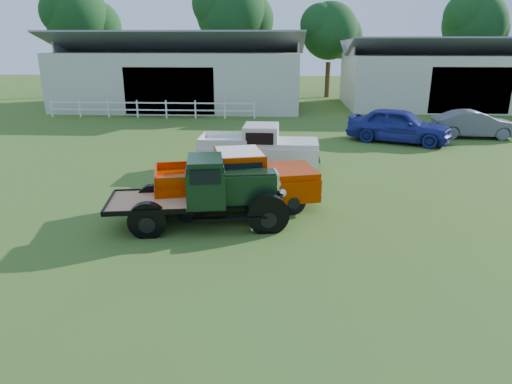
# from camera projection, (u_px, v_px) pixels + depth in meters

# --- Properties ---
(ground) EXTENTS (120.00, 120.00, 0.00)m
(ground) POSITION_uv_depth(u_px,v_px,m) (246.00, 245.00, 11.79)
(ground) COLOR #46691A
(shed_left) EXTENTS (18.80, 10.20, 5.60)m
(shed_left) POSITION_uv_depth(u_px,v_px,m) (183.00, 70.00, 35.92)
(shed_left) COLOR #BBB6A4
(shed_left) RESTS_ON ground
(shed_right) EXTENTS (16.80, 9.20, 5.20)m
(shed_right) POSITION_uv_depth(u_px,v_px,m) (450.00, 73.00, 35.78)
(shed_right) COLOR #BBB6A4
(shed_right) RESTS_ON ground
(fence_rail) EXTENTS (14.20, 0.16, 1.20)m
(fence_rail) POSITION_uv_depth(u_px,v_px,m) (152.00, 109.00, 30.99)
(fence_rail) COLOR white
(fence_rail) RESTS_ON ground
(tree_a) EXTENTS (6.30, 6.30, 10.50)m
(tree_a) POSITION_uv_depth(u_px,v_px,m) (81.00, 38.00, 42.39)
(tree_a) COLOR black
(tree_a) RESTS_ON ground
(tree_b) EXTENTS (6.90, 6.90, 11.50)m
(tree_b) POSITION_uv_depth(u_px,v_px,m) (231.00, 32.00, 42.41)
(tree_b) COLOR black
(tree_b) RESTS_ON ground
(tree_c) EXTENTS (5.40, 5.40, 9.00)m
(tree_c) POSITION_uv_depth(u_px,v_px,m) (329.00, 47.00, 41.36)
(tree_c) COLOR black
(tree_c) RESTS_ON ground
(tree_d) EXTENTS (6.00, 6.00, 10.00)m
(tree_d) POSITION_uv_depth(u_px,v_px,m) (472.00, 41.00, 41.43)
(tree_d) COLOR black
(tree_d) RESTS_ON ground
(vintage_flatbed) EXTENTS (5.21, 2.75, 1.96)m
(vintage_flatbed) POSITION_uv_depth(u_px,v_px,m) (203.00, 192.00, 12.84)
(vintage_flatbed) COLOR black
(vintage_flatbed) RESTS_ON ground
(red_pickup) EXTENTS (5.44, 3.16, 1.87)m
(red_pickup) POSITION_uv_depth(u_px,v_px,m) (236.00, 180.00, 14.08)
(red_pickup) COLOR #B32B00
(red_pickup) RESTS_ON ground
(white_pickup) EXTENTS (4.99, 2.04, 1.82)m
(white_pickup) POSITION_uv_depth(u_px,v_px,m) (259.00, 148.00, 18.37)
(white_pickup) COLOR silver
(white_pickup) RESTS_ON ground
(misc_car_blue) EXTENTS (5.57, 3.97, 1.76)m
(misc_car_blue) POSITION_uv_depth(u_px,v_px,m) (399.00, 125.00, 23.50)
(misc_car_blue) COLOR navy
(misc_car_blue) RESTS_ON ground
(misc_car_grey) EXTENTS (4.45, 1.77, 1.44)m
(misc_car_grey) POSITION_uv_depth(u_px,v_px,m) (475.00, 124.00, 24.65)
(misc_car_grey) COLOR #52525A
(misc_car_grey) RESTS_ON ground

